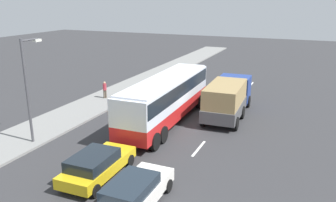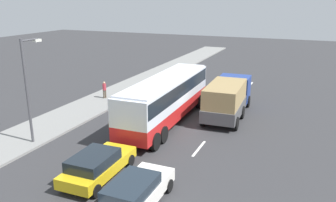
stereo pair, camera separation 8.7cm
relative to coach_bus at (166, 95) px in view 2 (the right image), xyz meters
name	(u,v)px [view 2 (the right image)]	position (x,y,z in m)	size (l,w,h in m)	color
ground_plane	(178,123)	(0.21, -0.83, -2.11)	(120.00, 120.00, 0.00)	#333335
sidewalk_curb	(85,109)	(0.21, 7.46, -2.04)	(80.00, 4.00, 0.15)	gray
lane_centreline	(215,129)	(0.22, -3.65, -2.11)	(31.38, 0.16, 0.01)	white
coach_bus	(166,95)	(0.00, 0.00, 0.00)	(11.83, 2.87, 3.41)	red
cargo_truck	(228,97)	(3.23, -3.75, -0.57)	(7.58, 2.91, 2.79)	navy
car_white_minivan	(135,193)	(-10.45, -3.02, -1.35)	(4.69, 1.90, 1.43)	white
car_yellow_taxi	(97,164)	(-8.88, -0.02, -1.35)	(4.67, 2.08, 1.44)	gold
pedestrian_near_curb	(104,89)	(3.31, 7.52, -1.09)	(0.32, 0.32, 1.53)	brown
street_lamp	(28,84)	(-6.69, 6.22, 1.75)	(1.62, 0.24, 6.45)	#47474C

